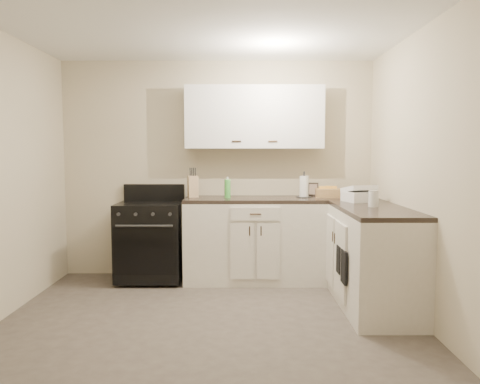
{
  "coord_description": "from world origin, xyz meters",
  "views": [
    {
      "loc": [
        0.26,
        -3.69,
        1.45
      ],
      "look_at": [
        0.26,
        0.85,
        1.06
      ],
      "focal_mm": 35.0,
      "sensor_mm": 36.0,
      "label": 1
    }
  ],
  "objects_px": {
    "stove": "(150,241)",
    "wicker_basket": "(329,193)",
    "knife_block": "(193,187)",
    "countertop_grill": "(359,197)",
    "paper_towel": "(304,187)"
  },
  "relations": [
    {
      "from": "stove",
      "to": "paper_towel",
      "type": "distance_m",
      "value": 1.83
    },
    {
      "from": "stove",
      "to": "paper_towel",
      "type": "bearing_deg",
      "value": 2.3
    },
    {
      "from": "stove",
      "to": "wicker_basket",
      "type": "bearing_deg",
      "value": 2.39
    },
    {
      "from": "stove",
      "to": "knife_block",
      "type": "relative_size",
      "value": 3.53
    },
    {
      "from": "paper_towel",
      "to": "wicker_basket",
      "type": "height_order",
      "value": "paper_towel"
    },
    {
      "from": "paper_towel",
      "to": "countertop_grill",
      "type": "height_order",
      "value": "paper_towel"
    },
    {
      "from": "paper_towel",
      "to": "countertop_grill",
      "type": "relative_size",
      "value": 0.85
    },
    {
      "from": "knife_block",
      "to": "countertop_grill",
      "type": "xyz_separation_m",
      "value": [
        1.76,
        -0.48,
        -0.07
      ]
    },
    {
      "from": "knife_block",
      "to": "paper_towel",
      "type": "height_order",
      "value": "same"
    },
    {
      "from": "paper_towel",
      "to": "stove",
      "type": "bearing_deg",
      "value": -177.7
    },
    {
      "from": "knife_block",
      "to": "wicker_basket",
      "type": "xyz_separation_m",
      "value": [
        1.54,
        -0.02,
        -0.07
      ]
    },
    {
      "from": "wicker_basket",
      "to": "countertop_grill",
      "type": "height_order",
      "value": "countertop_grill"
    },
    {
      "from": "stove",
      "to": "knife_block",
      "type": "bearing_deg",
      "value": 12.37
    },
    {
      "from": "wicker_basket",
      "to": "countertop_grill",
      "type": "bearing_deg",
      "value": -63.76
    },
    {
      "from": "knife_block",
      "to": "paper_towel",
      "type": "xyz_separation_m",
      "value": [
        1.25,
        -0.03,
        0.0
      ]
    }
  ]
}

